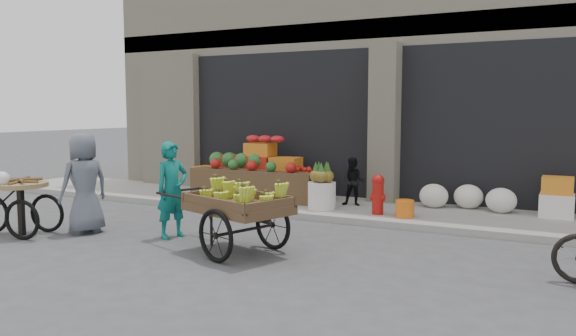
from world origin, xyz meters
The scene contains 13 objects.
ground centered at (0.00, 0.00, 0.00)m, with size 80.00×80.00×0.00m, color #424244.
sidewalk centered at (0.00, 4.10, 0.06)m, with size 18.00×2.20×0.12m, color gray.
building centered at (0.00, 8.03, 3.37)m, with size 14.00×6.45×7.00m.
fruit_display centered at (-2.48, 4.38, 0.67)m, with size 3.10×1.12×1.24m.
pineapple_bin centered at (-0.75, 3.60, 0.37)m, with size 0.52×0.52×0.50m, color silver.
fire_hydrant centered at (0.35, 3.55, 0.50)m, with size 0.22×0.22×0.71m.
orange_bucket centered at (0.85, 3.50, 0.27)m, with size 0.32×0.32×0.30m, color orange.
right_bay_goods centered at (2.61, 4.70, 0.41)m, with size 3.35×0.60×0.70m.
seated_person centered at (-0.35, 4.20, 0.58)m, with size 0.45×0.35×0.93m, color black.
banana_cart centered at (-0.69, 0.52, 0.72)m, with size 2.54×1.63×0.99m.
vendor_woman centered at (-2.07, 0.88, 0.74)m, with size 0.54×0.35×1.48m, color #0D6A62.
tricycle_cart centered at (-4.28, -0.08, 0.57)m, with size 1.46×1.00×0.95m.
vendor_grey centered at (-3.50, 0.48, 0.80)m, with size 0.78×0.51×1.60m, color slate.
Camera 1 is at (3.41, -5.88, 1.97)m, focal length 35.00 mm.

